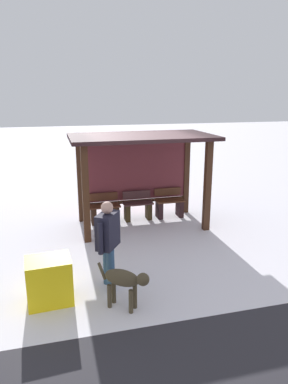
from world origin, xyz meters
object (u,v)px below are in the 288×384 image
Objects in this scene: person_walking at (108,238)px; dog at (125,281)px; bench_left_inside at (105,211)px; bench_right_inside at (169,205)px; bench_center_inside at (138,208)px; grit_bin at (49,281)px; bus_shelter at (139,156)px.

dog is at bearing -79.06° from person_walking.
bench_left_inside is 1.00× the size of bench_right_inside.
bench_center_inside is 1.08× the size of dog.
dog is 1.24m from grit_bin.
bench_right_inside is 3.94m from person_walking.
grit_bin is (-1.00, -0.21, -0.54)m from person_walking.
grit_bin is (-1.41, -3.43, 0.05)m from bench_left_inside.
bench_center_inside is 1.00× the size of bench_right_inside.
bench_center_inside is 4.13m from grit_bin.
person_walking is 0.83m from dog.
bench_left_inside is 1.08× the size of dog.
bus_shelter is at bearing 54.45° from grit_bin.
bus_shelter is 1.69m from bench_left_inside.
bench_left_inside is 0.51× the size of person_walking.
person_walking is at bearing -112.07° from bench_center_inside.
grit_bin is (-2.30, -3.22, -1.37)m from bus_shelter.
grit_bin is at bearing -125.55° from bus_shelter.
person_walking is 2.09× the size of grit_bin.
bench_left_inside is at bearing 82.61° from person_walking.
dog is at bearing -94.13° from bench_left_inside.
bus_shelter reaches higher than grit_bin.
bench_right_inside is 0.51× the size of person_walking.
bench_center_inside is (0.00, 0.21, -1.42)m from bus_shelter.
bench_right_inside is 1.08× the size of dog.
person_walking reaches higher than bench_center_inside.
bench_center_inside is 3.52m from person_walking.
bus_shelter is 2.21× the size of person_walking.
bus_shelter is 4.37× the size of bench_left_inside.
bench_left_inside is at bearing 85.87° from dog.
person_walking is 2.13× the size of dog.
bench_right_inside is at bearing 13.03° from bus_shelter.
person_walking is at bearing 11.68° from grit_bin.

